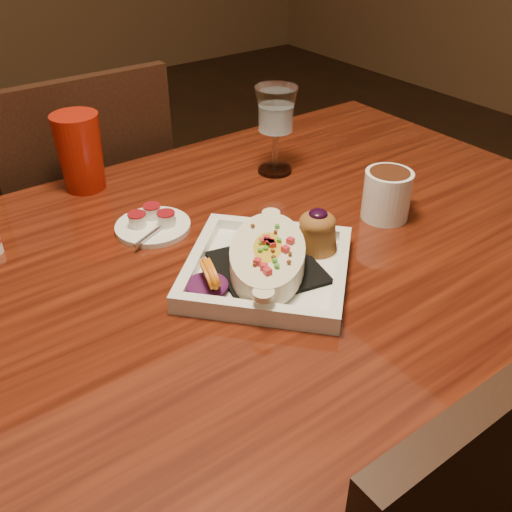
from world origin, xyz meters
TOP-DOWN VIEW (x-y plane):
  - table at (0.00, 0.00)m, footprint 1.50×0.90m
  - chair_far at (-0.00, 0.63)m, footprint 0.42×0.42m
  - plate at (0.06, -0.07)m, footprint 0.35×0.35m
  - coffee_mug at (0.34, -0.05)m, footprint 0.12×0.09m
  - goblet at (0.29, 0.22)m, footprint 0.09×0.09m
  - saucer at (-0.03, 0.16)m, footprint 0.13×0.13m
  - red_tumbler at (-0.06, 0.38)m, footprint 0.09×0.09m

SIDE VIEW (x-z plane):
  - chair_far at x=0.00m, z-range 0.04..0.97m
  - table at x=0.00m, z-range 0.28..1.03m
  - saucer at x=-0.03m, z-range 0.72..0.81m
  - plate at x=0.06m, z-range 0.74..0.82m
  - coffee_mug at x=0.34m, z-range 0.75..0.84m
  - red_tumbler at x=-0.06m, z-range 0.75..0.90m
  - goblet at x=0.29m, z-range 0.78..0.97m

